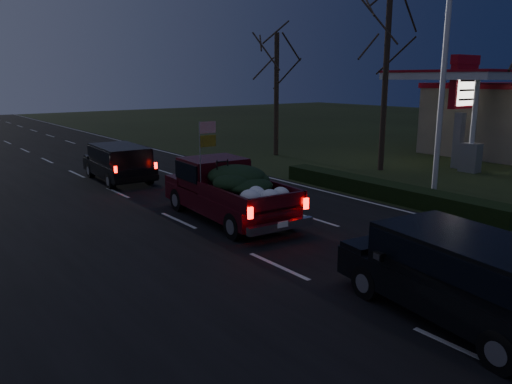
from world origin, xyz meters
TOP-DOWN VIEW (x-y plane):
  - ground at (0.00, 0.00)m, footprint 120.00×120.00m
  - road_asphalt at (0.00, 0.00)m, footprint 14.00×120.00m
  - hedge_row at (7.80, 3.00)m, footprint 1.00×10.00m
  - light_pole at (9.50, 2.00)m, footprint 0.50×0.90m
  - gas_price_pylon at (16.00, 4.99)m, footprint 2.00×0.41m
  - gas_canopy at (18.00, 6.00)m, footprint 7.10×6.10m
  - bare_tree_mid at (12.50, 7.00)m, footprint 3.60×3.60m
  - bare_tree_far at (11.50, 14.00)m, footprint 3.60×3.60m
  - pickup_truck at (1.40, 4.23)m, footprint 2.48×5.57m
  - lead_suv at (1.00, 12.15)m, footprint 2.18×4.63m
  - rear_suv at (0.94, -4.27)m, footprint 2.65×4.99m

SIDE VIEW (x-z plane):
  - ground at x=0.00m, z-range 0.00..0.00m
  - road_asphalt at x=0.00m, z-range 0.00..0.02m
  - hedge_row at x=7.80m, z-range 0.00..0.60m
  - lead_suv at x=1.00m, z-range 0.33..1.63m
  - rear_suv at x=0.94m, z-range 0.35..1.72m
  - pickup_truck at x=1.40m, z-range -0.36..2.49m
  - gas_price_pylon at x=16.00m, z-range 0.98..6.56m
  - gas_canopy at x=18.00m, z-range 1.91..6.79m
  - bare_tree_far at x=11.50m, z-range 1.73..8.73m
  - light_pole at x=9.50m, z-range 0.90..10.06m
  - bare_tree_mid at x=12.50m, z-range 2.10..10.60m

